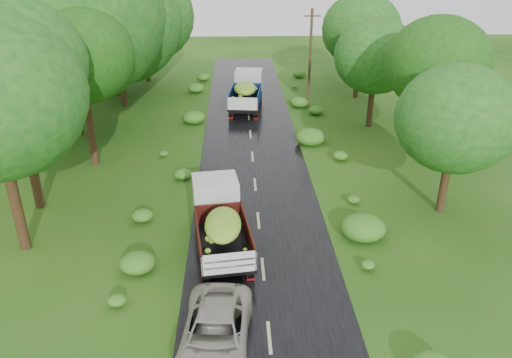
{
  "coord_description": "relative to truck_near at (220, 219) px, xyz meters",
  "views": [
    {
      "loc": [
        -1.03,
        -13.17,
        12.48
      ],
      "look_at": [
        -0.07,
        9.21,
        1.7
      ],
      "focal_mm": 35.0,
      "sensor_mm": 36.0,
      "label": 1
    }
  ],
  "objects": [
    {
      "name": "road",
      "position": [
        1.8,
        -0.82,
        -1.41
      ],
      "size": [
        6.5,
        80.0,
        0.02
      ],
      "primitive_type": "cube",
      "color": "black",
      "rests_on": "ground"
    },
    {
      "name": "shrubs",
      "position": [
        1.8,
        8.18,
        -1.07
      ],
      "size": [
        11.9,
        44.0,
        0.7
      ],
      "color": "#296417",
      "rests_on": "ground"
    },
    {
      "name": "trees_right",
      "position": [
        11.44,
        15.71,
        3.92
      ],
      "size": [
        5.09,
        29.6,
        7.72
      ],
      "color": "black",
      "rests_on": "ground"
    },
    {
      "name": "road_lines",
      "position": [
        1.8,
        0.18,
        -1.4
      ],
      "size": [
        0.12,
        69.6,
        0.0
      ],
      "color": "#BFB78C",
      "rests_on": "road"
    },
    {
      "name": "car",
      "position": [
        -0.03,
        -6.3,
        -0.72
      ],
      "size": [
        2.67,
        5.07,
        1.36
      ],
      "primitive_type": "imported",
      "rotation": [
        0.0,
        0.0,
        -0.09
      ],
      "color": "#A39E91",
      "rests_on": "road"
    },
    {
      "name": "utility_pole",
      "position": [
        6.84,
        21.02,
        2.55
      ],
      "size": [
        1.35,
        0.22,
        7.72
      ],
      "rotation": [
        0.0,
        0.0,
        0.02
      ],
      "color": "#382616",
      "rests_on": "ground"
    },
    {
      "name": "trees_left",
      "position": [
        -9.12,
        16.63,
        5.58
      ],
      "size": [
        7.36,
        33.36,
        10.67
      ],
      "color": "black",
      "rests_on": "ground"
    },
    {
      "name": "ground",
      "position": [
        1.8,
        -5.82,
        -1.42
      ],
      "size": [
        120.0,
        120.0,
        0.0
      ],
      "primitive_type": "plane",
      "color": "#143F0D",
      "rests_on": "ground"
    },
    {
      "name": "truck_near",
      "position": [
        0.0,
        0.0,
        0.0
      ],
      "size": [
        2.87,
        6.21,
        2.52
      ],
      "rotation": [
        0.0,
        0.0,
        0.13
      ],
      "color": "black",
      "rests_on": "ground"
    },
    {
      "name": "truck_far",
      "position": [
        1.71,
        20.41,
        0.09
      ],
      "size": [
        2.98,
        6.6,
        2.68
      ],
      "rotation": [
        0.0,
        0.0,
        -0.12
      ],
      "color": "black",
      "rests_on": "ground"
    }
  ]
}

